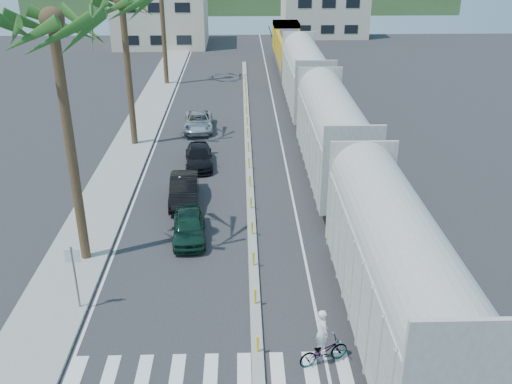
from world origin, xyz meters
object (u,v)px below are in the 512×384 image
car_lead (189,226)px  cyclist (323,347)px  street_sign (74,269)px  car_second (184,190)px

car_lead → cyclist: 10.93m
street_sign → car_second: street_sign is taller
street_sign → cyclist: size_ratio=1.28×
cyclist → car_second: bearing=3.8°
street_sign → car_second: bearing=71.4°
car_lead → cyclist: bearing=-63.5°
street_sign → car_lead: street_sign is taller
car_lead → car_second: bearing=93.9°
car_second → car_lead: bearing=-84.5°
street_sign → cyclist: bearing=-19.7°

